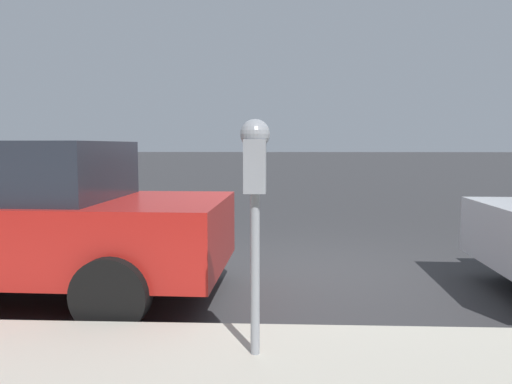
% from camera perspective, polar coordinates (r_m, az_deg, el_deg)
% --- Properties ---
extents(ground_plane, '(220.00, 220.00, 0.00)m').
position_cam_1_polar(ground_plane, '(6.13, 5.80, -9.17)').
color(ground_plane, '#333335').
extents(parking_meter, '(0.21, 0.19, 1.54)m').
position_cam_1_polar(parking_meter, '(3.19, -0.11, 1.82)').
color(parking_meter, gray).
rests_on(parking_meter, sidewalk).
extents(car_red, '(2.15, 4.26, 1.57)m').
position_cam_1_polar(car_red, '(5.59, -26.13, -2.53)').
color(car_red, '#B21E19').
rests_on(car_red, ground_plane).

